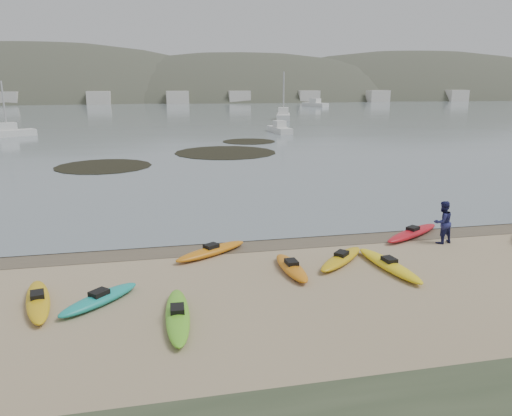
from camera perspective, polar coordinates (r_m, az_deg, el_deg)
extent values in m
plane|color=tan|center=(21.84, 0.00, -3.82)|extent=(600.00, 600.00, 0.00)
plane|color=brown|center=(21.56, 0.17, -4.05)|extent=(60.00, 60.00, 0.00)
plane|color=slate|center=(320.41, -11.60, 12.71)|extent=(1200.00, 1200.00, 0.00)
ellipsoid|color=teal|center=(16.57, -17.45, -9.91)|extent=(2.63, 2.61, 0.34)
ellipsoid|color=orange|center=(18.39, 4.07, -6.82)|extent=(0.85, 2.95, 0.34)
ellipsoid|color=red|center=(23.53, 17.46, -2.73)|extent=(3.75, 2.66, 0.34)
ellipsoid|color=#65C527|center=(14.98, -8.95, -12.06)|extent=(0.84, 3.77, 0.34)
ellipsoid|color=gold|center=(19.50, 9.73, -5.75)|extent=(2.81, 2.74, 0.34)
ellipsoid|color=orange|center=(20.16, -5.13, -4.92)|extent=(3.32, 2.46, 0.34)
ellipsoid|color=gold|center=(17.10, -23.65, -9.71)|extent=(1.41, 3.53, 0.34)
ellipsoid|color=yellow|center=(19.25, 14.95, -6.31)|extent=(1.21, 3.95, 0.34)
imported|color=navy|center=(22.81, 20.56, -1.53)|extent=(1.03, 0.87, 1.86)
cylinder|color=black|center=(42.91, -17.04, 4.55)|extent=(7.78, 7.78, 0.04)
cylinder|color=black|center=(49.33, -3.51, 6.33)|extent=(9.93, 9.93, 0.04)
cylinder|color=black|center=(58.52, -0.82, 7.59)|extent=(6.13, 6.13, 0.04)
cube|color=silver|center=(71.16, -26.55, 7.65)|extent=(6.73, 5.18, 0.95)
cube|color=silver|center=(69.35, 2.69, 8.95)|extent=(2.17, 6.30, 0.87)
cube|color=silver|center=(93.81, 3.14, 10.40)|extent=(4.51, 8.72, 1.18)
cube|color=silver|center=(145.04, 6.77, 11.67)|extent=(5.67, 9.00, 1.22)
ellipsoid|color=#384235|center=(220.51, -22.80, 6.65)|extent=(220.00, 120.00, 80.00)
ellipsoid|color=#384235|center=(215.09, -1.51, 8.30)|extent=(200.00, 110.00, 68.00)
ellipsoid|color=#384235|center=(254.10, 17.45, 8.16)|extent=(230.00, 130.00, 76.00)
cube|color=beige|center=(169.61, -25.44, 11.25)|extent=(7.00, 5.00, 4.00)
cube|color=beige|center=(165.94, -17.19, 11.94)|extent=(7.00, 5.00, 4.00)
cube|color=beige|center=(165.70, -8.71, 12.39)|extent=(7.00, 5.00, 4.00)
cube|color=beige|center=(168.91, -0.37, 12.58)|extent=(7.00, 5.00, 4.00)
cube|color=beige|center=(175.37, 7.52, 12.52)|extent=(7.00, 5.00, 4.00)
cube|color=beige|center=(184.75, 14.72, 12.27)|extent=(7.00, 5.00, 4.00)
cube|color=beige|center=(196.62, 21.13, 11.88)|extent=(7.00, 5.00, 4.00)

